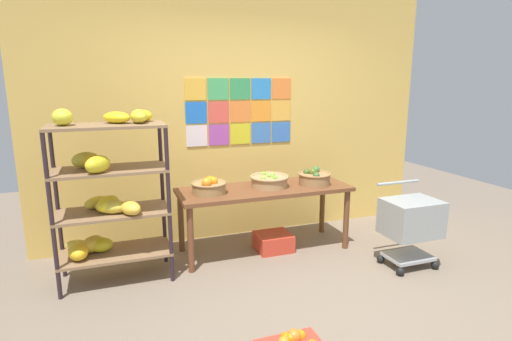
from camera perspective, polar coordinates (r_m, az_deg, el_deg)
ground at (r=3.45m, az=8.13°, el=-18.82°), size 9.65×9.65×0.00m
back_wall_with_art at (r=4.68m, az=-2.09°, el=8.05°), size 4.58×0.07×2.85m
banana_shelf_unit at (r=3.83m, az=-20.05°, el=-2.44°), size 0.97×0.58×1.56m
display_table at (r=4.31m, az=1.17°, el=-3.39°), size 1.80×0.65×0.69m
fruit_basket_back_right at (r=4.44m, az=8.09°, el=-1.00°), size 0.35×0.35×0.18m
fruit_basket_centre at (r=4.08m, az=-6.53°, el=-2.15°), size 0.35×0.35×0.18m
fruit_basket_left at (r=4.30m, az=1.86°, el=-1.39°), size 0.41×0.41×0.14m
produce_crate_under_table at (r=4.47m, az=2.42°, el=-9.85°), size 0.37×0.33×0.18m
shopping_cart at (r=4.24m, az=20.70°, el=-6.54°), size 0.51×0.44×0.80m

